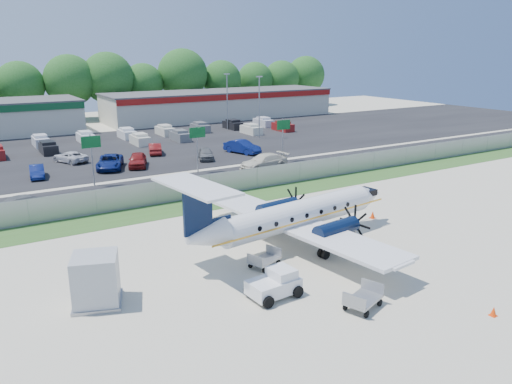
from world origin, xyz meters
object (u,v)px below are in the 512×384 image
baggage_cart_near (363,299)px  service_container (96,281)px  aircraft (295,215)px  pushback_tug (275,284)px  baggage_cart_far (265,259)px

baggage_cart_near → service_container: (-11.36, 7.47, 0.72)m
aircraft → service_container: 13.48m
pushback_tug → service_container: bearing=154.1°
aircraft → pushback_tug: 7.54m
service_container → baggage_cart_near: bearing=-33.3°
aircraft → service_container: bearing=-174.2°
aircraft → baggage_cart_far: 4.40m
pushback_tug → baggage_cart_near: (3.05, -3.43, -0.18)m
baggage_cart_near → service_container: service_container is taller
service_container → aircraft: bearing=5.8°
pushback_tug → service_container: (-8.31, 4.04, 0.54)m
baggage_cart_far → service_container: 9.85m
baggage_cart_far → service_container: (-9.80, 0.60, 0.77)m
baggage_cart_near → pushback_tug: bearing=131.6°
aircraft → pushback_tug: aircraft is taller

